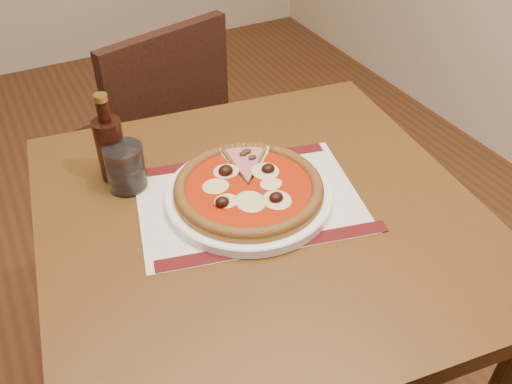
# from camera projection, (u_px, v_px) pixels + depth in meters

# --- Properties ---
(table) EXTENTS (0.90, 0.90, 0.75)m
(table) POSITION_uv_depth(u_px,v_px,m) (261.00, 249.00, 1.07)
(table) COLOR #563414
(table) RESTS_ON ground
(chair_far) EXTENTS (0.49, 0.49, 0.85)m
(chair_far) POSITION_uv_depth(u_px,v_px,m) (156.00, 134.00, 1.69)
(chair_far) COLOR black
(chair_far) RESTS_ON ground
(placemat) EXTENTS (0.47, 0.38, 0.00)m
(placemat) POSITION_uv_depth(u_px,v_px,m) (249.00, 200.00, 1.03)
(placemat) COLOR beige
(placemat) RESTS_ON table
(plate) EXTENTS (0.31, 0.31, 0.02)m
(plate) POSITION_uv_depth(u_px,v_px,m) (249.00, 196.00, 1.02)
(plate) COLOR white
(plate) RESTS_ON placemat
(pizza) EXTENTS (0.28, 0.28, 0.04)m
(pizza) POSITION_uv_depth(u_px,v_px,m) (249.00, 188.00, 1.01)
(pizza) COLOR #9F6C26
(pizza) RESTS_ON plate
(ham_slice) EXTENTS (0.09, 0.14, 0.02)m
(ham_slice) POSITION_uv_depth(u_px,v_px,m) (253.00, 160.00, 1.08)
(ham_slice) COLOR #9F6C26
(ham_slice) RESTS_ON plate
(water_glass) EXTENTS (0.09, 0.09, 0.09)m
(water_glass) POSITION_uv_depth(u_px,v_px,m) (126.00, 167.00, 1.03)
(water_glass) COLOR white
(water_glass) RESTS_ON table
(bottle) EXTENTS (0.05, 0.05, 0.18)m
(bottle) POSITION_uv_depth(u_px,v_px,m) (110.00, 147.00, 1.04)
(bottle) COLOR #33150C
(bottle) RESTS_ON table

